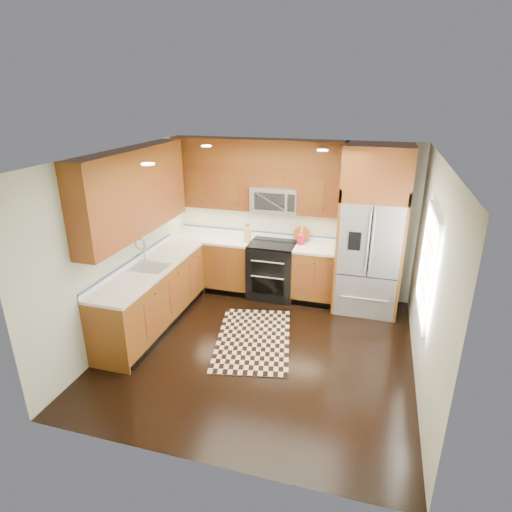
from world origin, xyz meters
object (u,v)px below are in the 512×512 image
(knife_block, at_px, (248,234))
(rug, at_px, (253,339))
(utensil_crock, at_px, (301,237))
(refrigerator, at_px, (371,231))
(range, at_px, (272,270))

(knife_block, bearing_deg, rug, -70.23)
(rug, height_order, utensil_crock, utensil_crock)
(refrigerator, height_order, knife_block, refrigerator)
(knife_block, xyz_separation_m, utensil_crock, (0.89, 0.07, -0.00))
(range, relative_size, rug, 0.56)
(range, bearing_deg, rug, -86.42)
(refrigerator, xyz_separation_m, knife_block, (-1.99, 0.06, -0.24))
(rug, relative_size, knife_block, 5.56)
(refrigerator, distance_m, knife_block, 2.01)
(rug, xyz_separation_m, knife_block, (-0.53, 1.48, 1.06))
(range, relative_size, refrigerator, 0.36)
(range, bearing_deg, utensil_crock, 11.01)
(range, height_order, utensil_crock, utensil_crock)
(rug, bearing_deg, utensil_crock, 65.48)
(refrigerator, distance_m, rug, 2.41)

